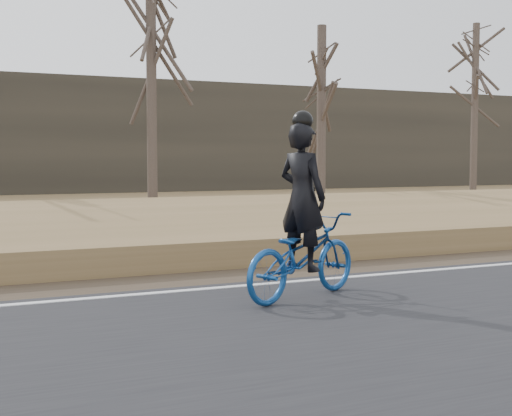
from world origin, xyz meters
name	(u,v)px	position (x,y,z in m)	size (l,w,h in m)	color
ground	(175,299)	(0.00, 0.00, 0.00)	(120.00, 120.00, 0.00)	olive
road	(257,343)	(0.00, -2.50, 0.03)	(120.00, 6.00, 0.06)	black
edge_line	(170,292)	(0.00, 0.20, 0.07)	(120.00, 0.12, 0.01)	silver
shoulder	(148,283)	(0.00, 1.20, 0.02)	(120.00, 1.60, 0.04)	#473A2B
embankment	(101,246)	(0.00, 4.20, 0.22)	(120.00, 5.00, 0.44)	olive
ballast	(64,227)	(0.00, 8.00, 0.23)	(120.00, 3.00, 0.45)	slate
railroad	(64,214)	(0.00, 8.00, 0.53)	(120.00, 2.40, 0.29)	black
cyclist	(302,239)	(1.38, -0.86, 0.79)	(2.13, 1.42, 2.33)	navy
bare_tree_center	(151,74)	(4.48, 15.97, 4.76)	(0.36, 0.36, 9.52)	#50433B
bare_tree_right	(321,116)	(10.98, 15.27, 3.43)	(0.36, 0.36, 6.85)	#50433B
bare_tree_far_right	(475,109)	(22.63, 19.84, 4.31)	(0.36, 0.36, 8.62)	#50433B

